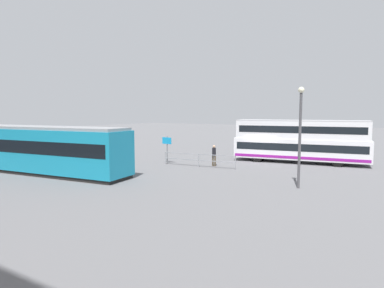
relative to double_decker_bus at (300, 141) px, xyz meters
The scene contains 7 objects.
ground_plane 3.82m from the double_decker_bus, 23.73° to the left, with size 160.00×160.00×0.00m, color slate.
double_decker_bus is the anchor object (origin of this frame).
tram_yellow 21.21m from the double_decker_bus, 47.86° to the left, with size 14.34×4.83×3.49m.
pedestrian_near_railing 8.09m from the double_decker_bus, 47.41° to the left, with size 0.36×0.34×1.77m.
pedestrian_railing 9.45m from the double_decker_bus, 47.46° to the left, with size 6.37×0.98×1.08m.
info_sign 11.87m from the double_decker_bus, 36.13° to the left, with size 1.02×0.15×2.42m.
street_lamp 10.66m from the double_decker_bus, 105.43° to the left, with size 0.36×0.36×5.99m.
Camera 1 is at (-11.26, 28.53, 4.53)m, focal length 30.93 mm.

